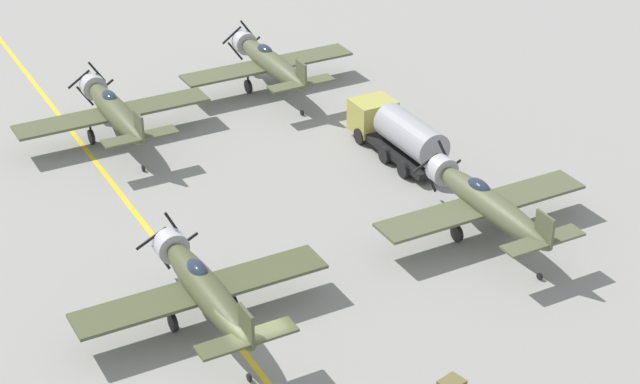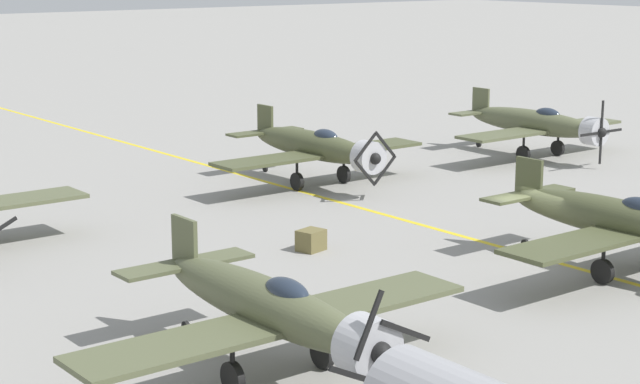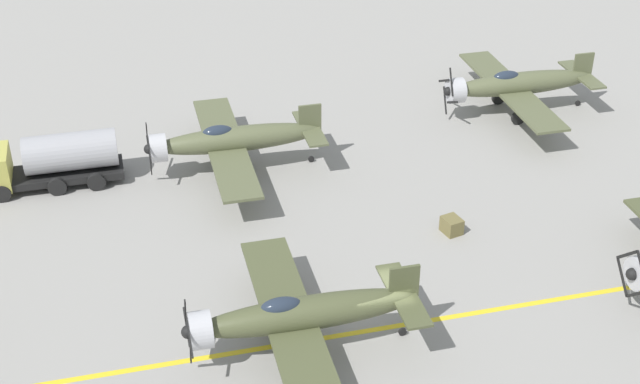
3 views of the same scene
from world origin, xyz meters
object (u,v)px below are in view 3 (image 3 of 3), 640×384
airplane_near_right (516,84)px  fuel_tanker (46,161)px  airplane_mid_right (231,140)px  supply_crate_mid_lane (452,225)px  airplane_mid_center (299,315)px

airplane_near_right → fuel_tanker: airplane_near_right is taller
airplane_mid_right → supply_crate_mid_lane: size_ratio=11.93×
airplane_mid_right → supply_crate_mid_lane: (-8.82, -9.75, -1.59)m
airplane_mid_center → airplane_mid_right: bearing=6.1°
airplane_mid_center → supply_crate_mid_lane: bearing=-48.6°
airplane_near_right → supply_crate_mid_lane: 14.83m
airplane_mid_center → fuel_tanker: 19.69m
airplane_near_right → supply_crate_mid_lane: (-11.84, 8.79, -1.59)m
airplane_near_right → airplane_mid_right: airplane_near_right is taller
airplane_near_right → airplane_mid_center: bearing=136.7°
airplane_mid_center → airplane_mid_right: (15.77, 0.24, 0.00)m
airplane_mid_center → airplane_mid_right: 15.78m
airplane_near_right → supply_crate_mid_lane: airplane_near_right is taller
airplane_mid_right → fuel_tanker: 10.12m
airplane_mid_right → supply_crate_mid_lane: bearing=-118.1°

